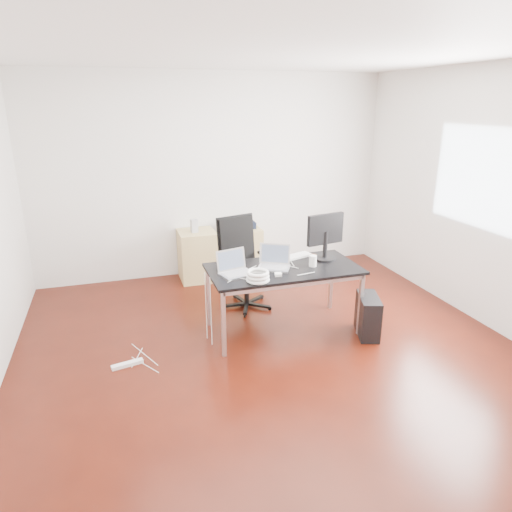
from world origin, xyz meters
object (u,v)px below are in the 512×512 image
object	(u,v)px
office_chair	(243,258)
filing_cabinet_right	(242,251)
pc_tower	(368,316)
filing_cabinet_left	(198,255)
desk	(284,272)

from	to	relation	value
office_chair	filing_cabinet_right	bearing A→B (deg)	59.74
office_chair	pc_tower	world-z (taller)	office_chair
office_chair	filing_cabinet_left	distance (m)	1.12
desk	pc_tower	bearing A→B (deg)	-24.61
office_chair	pc_tower	bearing A→B (deg)	-62.38
filing_cabinet_right	pc_tower	world-z (taller)	filing_cabinet_right
desk	office_chair	bearing A→B (deg)	106.77
filing_cabinet_left	pc_tower	world-z (taller)	filing_cabinet_left
filing_cabinet_left	filing_cabinet_right	xyz separation A→B (m)	(0.65, 0.00, 0.00)
desk	pc_tower	size ratio (longest dim) A/B	3.56
filing_cabinet_left	pc_tower	bearing A→B (deg)	-56.61
office_chair	filing_cabinet_right	distance (m)	1.09
filing_cabinet_left	pc_tower	size ratio (longest dim) A/B	1.56
office_chair	filing_cabinet_right	xyz separation A→B (m)	(0.28, 1.02, -0.26)
desk	office_chair	distance (m)	0.81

